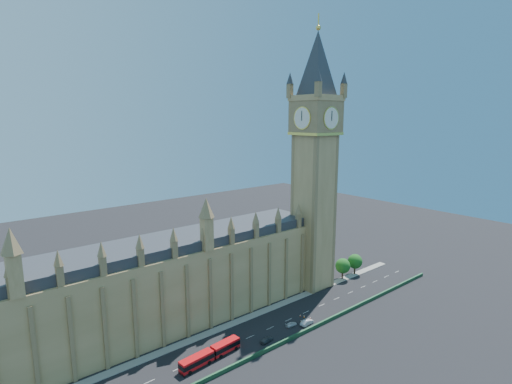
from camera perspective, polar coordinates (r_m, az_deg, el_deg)
ground at (r=128.40m, az=0.61°, el=-19.41°), size 400.00×400.00×0.00m
palace_westminster at (r=127.03m, az=-14.99°, el=-13.14°), size 120.00×20.00×28.00m
elizabeth_tower at (r=148.11m, az=8.45°, el=6.74°), size 20.59×20.59×105.00m
bridge_parapet at (r=122.33m, az=3.53°, el=-20.76°), size 160.00×0.60×1.20m
kerb_north at (r=134.82m, az=-2.13°, el=-17.82°), size 160.00×3.00×0.16m
tree_east_near at (r=166.88m, az=12.32°, el=-10.21°), size 6.00×6.00×8.50m
tree_east_far at (r=172.92m, az=13.99°, el=-9.53°), size 6.00×6.00×8.50m
red_bus at (r=116.17m, az=-6.50°, el=-22.04°), size 19.01×4.30×3.20m
car_grey at (r=123.52m, az=1.52°, el=-20.34°), size 4.45×2.23×1.46m
car_silver at (r=132.99m, az=7.29°, el=-17.97°), size 5.10×2.14×1.64m
car_white at (r=131.77m, az=5.07°, el=-18.32°), size 4.15×1.85×1.18m
cone_a at (r=136.79m, az=7.78°, el=-17.36°), size 0.43×0.43×0.64m
cone_b at (r=137.15m, az=6.89°, el=-17.22°), size 0.60×0.60×0.78m
cone_c at (r=134.34m, az=6.48°, el=-17.88°), size 0.52×0.52×0.64m
cone_d at (r=137.67m, az=6.34°, el=-17.13°), size 0.52×0.52×0.65m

